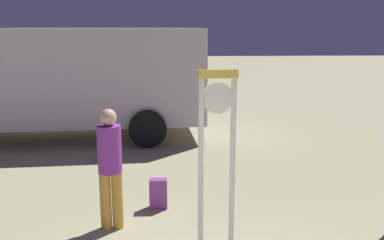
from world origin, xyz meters
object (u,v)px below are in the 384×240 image
standing_clock (217,145)px  box_truck_near (75,77)px  backpack (158,194)px  person_near_clock (110,163)px

standing_clock → box_truck_near: 6.82m
backpack → box_truck_near: size_ratio=0.07×
backpack → box_truck_near: 5.35m
backpack → box_truck_near: box_truck_near is taller
person_near_clock → box_truck_near: (-1.57, 5.37, 0.59)m
standing_clock → box_truck_near: size_ratio=0.33×
person_near_clock → backpack: bearing=46.5°
standing_clock → backpack: 2.02m
person_near_clock → backpack: 1.19m
person_near_clock → box_truck_near: box_truck_near is taller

